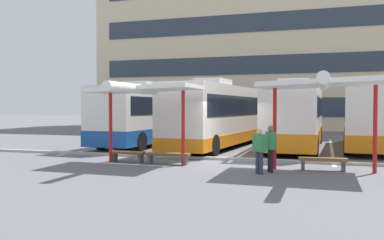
% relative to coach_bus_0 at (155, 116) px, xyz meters
% --- Properties ---
extents(ground_plane, '(160.00, 160.00, 0.00)m').
position_rel_coach_bus_0_xyz_m(ground_plane, '(6.24, -7.11, -1.72)').
color(ground_plane, slate).
extents(terminal_building, '(40.19, 12.54, 23.21)m').
position_rel_coach_bus_0_xyz_m(terminal_building, '(6.27, 22.98, 8.52)').
color(terminal_building, beige).
rests_on(terminal_building, ground).
extents(coach_bus_0, '(3.28, 11.57, 3.71)m').
position_rel_coach_bus_0_xyz_m(coach_bus_0, '(0.00, 0.00, 0.00)').
color(coach_bus_0, silver).
rests_on(coach_bus_0, ground).
extents(coach_bus_1, '(3.54, 12.47, 3.76)m').
position_rel_coach_bus_0_xyz_m(coach_bus_1, '(4.40, -0.58, 0.06)').
color(coach_bus_1, silver).
rests_on(coach_bus_1, ground).
extents(coach_bus_2, '(2.67, 10.89, 3.69)m').
position_rel_coach_bus_0_xyz_m(coach_bus_2, '(8.48, -0.25, -0.01)').
color(coach_bus_2, silver).
rests_on(coach_bus_2, ground).
extents(coach_bus_3, '(2.94, 10.37, 3.61)m').
position_rel_coach_bus_0_xyz_m(coach_bus_3, '(12.26, 0.47, -0.04)').
color(coach_bus_3, silver).
rests_on(coach_bus_3, ground).
extents(lane_stripe_0, '(0.16, 14.00, 0.01)m').
position_rel_coach_bus_0_xyz_m(lane_stripe_0, '(-1.95, -0.23, -1.71)').
color(lane_stripe_0, white).
rests_on(lane_stripe_0, ground).
extents(lane_stripe_1, '(0.16, 14.00, 0.01)m').
position_rel_coach_bus_0_xyz_m(lane_stripe_1, '(2.15, -0.23, -1.71)').
color(lane_stripe_1, white).
rests_on(lane_stripe_1, ground).
extents(lane_stripe_2, '(0.16, 14.00, 0.01)m').
position_rel_coach_bus_0_xyz_m(lane_stripe_2, '(6.24, -0.23, -1.71)').
color(lane_stripe_2, white).
rests_on(lane_stripe_2, ground).
extents(lane_stripe_3, '(0.16, 14.00, 0.01)m').
position_rel_coach_bus_0_xyz_m(lane_stripe_3, '(10.34, -0.23, -1.71)').
color(lane_stripe_3, white).
rests_on(lane_stripe_3, ground).
extents(waiting_shelter_0, '(4.16, 4.43, 3.15)m').
position_rel_coach_bus_0_xyz_m(waiting_shelter_0, '(3.14, -8.68, 1.19)').
color(waiting_shelter_0, red).
rests_on(waiting_shelter_0, ground).
extents(bench_0, '(1.53, 0.48, 0.45)m').
position_rel_coach_bus_0_xyz_m(bench_0, '(2.24, -8.26, -1.39)').
color(bench_0, brown).
rests_on(bench_0, ground).
extents(bench_1, '(1.79, 0.45, 0.45)m').
position_rel_coach_bus_0_xyz_m(bench_1, '(4.04, -8.33, -1.38)').
color(bench_1, brown).
rests_on(bench_1, ground).
extents(waiting_shelter_1, '(4.39, 5.34, 3.26)m').
position_rel_coach_bus_0_xyz_m(waiting_shelter_1, '(9.92, -8.63, 1.32)').
color(waiting_shelter_1, red).
rests_on(waiting_shelter_1, ground).
extents(bench_2, '(1.71, 0.55, 0.45)m').
position_rel_coach_bus_0_xyz_m(bench_2, '(9.92, -8.23, -1.38)').
color(bench_2, brown).
rests_on(bench_2, ground).
extents(platform_kerb, '(44.00, 0.24, 0.12)m').
position_rel_coach_bus_0_xyz_m(platform_kerb, '(6.24, -6.44, -1.66)').
color(platform_kerb, '#ADADA8').
rests_on(platform_kerb, ground).
extents(waiting_passenger_0, '(0.41, 0.52, 1.63)m').
position_rel_coach_bus_0_xyz_m(waiting_passenger_0, '(8.19, -9.20, -0.78)').
color(waiting_passenger_0, black).
rests_on(waiting_passenger_0, ground).
extents(waiting_passenger_1, '(0.49, 0.42, 1.53)m').
position_rel_coach_bus_0_xyz_m(waiting_passenger_1, '(7.87, -9.67, -0.85)').
color(waiting_passenger_1, '#33384C').
rests_on(waiting_passenger_1, ground).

